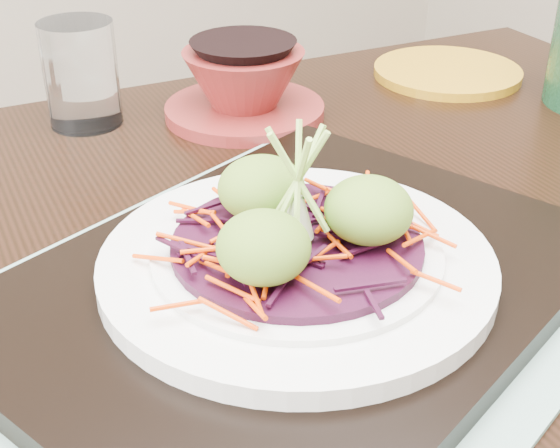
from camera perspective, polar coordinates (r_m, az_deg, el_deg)
dining_table at (r=0.63m, az=-3.57°, el=-10.84°), size 1.31×0.96×0.75m
placemat at (r=0.54m, az=1.20°, el=-5.40°), size 0.55×0.48×0.00m
serving_tray at (r=0.53m, az=1.21°, el=-4.41°), size 0.48×0.41×0.02m
white_plate at (r=0.52m, az=1.23°, el=-2.79°), size 0.27×0.27×0.02m
cabbage_bed at (r=0.51m, az=1.25°, el=-1.53°), size 0.17×0.17×0.01m
carrot_julienne at (r=0.51m, az=1.26°, el=-0.75°), size 0.20×0.20×0.01m
guacamole_scoops at (r=0.50m, az=1.32°, el=0.72°), size 0.14×0.13×0.05m
scallion_garnish at (r=0.49m, az=1.31°, el=2.81°), size 0.06×0.06×0.09m
water_glass at (r=0.82m, az=-14.35°, el=10.58°), size 0.09×0.09×0.11m
terracotta_bowl_set at (r=0.82m, az=-2.64°, el=9.95°), size 0.19×0.19×0.07m
yellow_plate at (r=0.97m, az=12.14°, el=10.81°), size 0.24×0.24×0.01m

